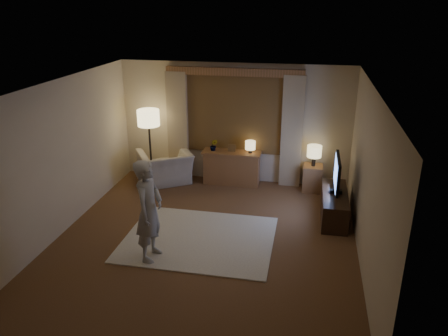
% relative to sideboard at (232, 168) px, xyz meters
% --- Properties ---
extents(room, '(5.04, 5.54, 2.64)m').
position_rel_sideboard_xyz_m(room, '(0.01, -2.00, 0.98)').
color(room, brown).
rests_on(room, ground).
extents(rug, '(2.50, 2.00, 0.02)m').
position_rel_sideboard_xyz_m(rug, '(-0.10, -2.51, -0.34)').
color(rug, beige).
rests_on(rug, floor).
extents(sideboard, '(1.20, 0.40, 0.70)m').
position_rel_sideboard_xyz_m(sideboard, '(0.00, 0.00, 0.00)').
color(sideboard, brown).
rests_on(sideboard, floor).
extents(picture_frame, '(0.16, 0.02, 0.20)m').
position_rel_sideboard_xyz_m(picture_frame, '(0.00, 0.00, 0.45)').
color(picture_frame, brown).
rests_on(picture_frame, sideboard).
extents(plant, '(0.17, 0.13, 0.30)m').
position_rel_sideboard_xyz_m(plant, '(-0.40, 0.00, 0.50)').
color(plant, '#999999').
rests_on(plant, sideboard).
extents(table_lamp_sideboard, '(0.22, 0.22, 0.30)m').
position_rel_sideboard_xyz_m(table_lamp_sideboard, '(0.40, 0.00, 0.55)').
color(table_lamp_sideboard, black).
rests_on(table_lamp_sideboard, sideboard).
extents(floor_lamp, '(0.47, 0.47, 1.63)m').
position_rel_sideboard_xyz_m(floor_lamp, '(-1.78, -0.21, 1.01)').
color(floor_lamp, black).
rests_on(floor_lamp, floor).
extents(armchair, '(1.43, 1.39, 0.71)m').
position_rel_sideboard_xyz_m(armchair, '(-1.45, -0.23, 0.00)').
color(armchair, '#C0B29E').
rests_on(armchair, floor).
extents(side_table, '(0.40, 0.40, 0.56)m').
position_rel_sideboard_xyz_m(side_table, '(1.74, -0.05, -0.07)').
color(side_table, brown).
rests_on(side_table, floor).
extents(table_lamp_side, '(0.30, 0.30, 0.44)m').
position_rel_sideboard_xyz_m(table_lamp_side, '(1.74, -0.05, 0.52)').
color(table_lamp_side, black).
rests_on(table_lamp_side, side_table).
extents(tv_stand, '(0.45, 1.40, 0.50)m').
position_rel_sideboard_xyz_m(tv_stand, '(2.16, -1.24, -0.10)').
color(tv_stand, black).
rests_on(tv_stand, floor).
extents(tv, '(0.23, 0.94, 0.68)m').
position_rel_sideboard_xyz_m(tv, '(2.15, -1.24, 0.53)').
color(tv, black).
rests_on(tv, tv_stand).
extents(person, '(0.43, 0.62, 1.62)m').
position_rel_sideboard_xyz_m(person, '(-0.69, -3.21, 0.48)').
color(person, '#AEA9A0').
rests_on(person, rug).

